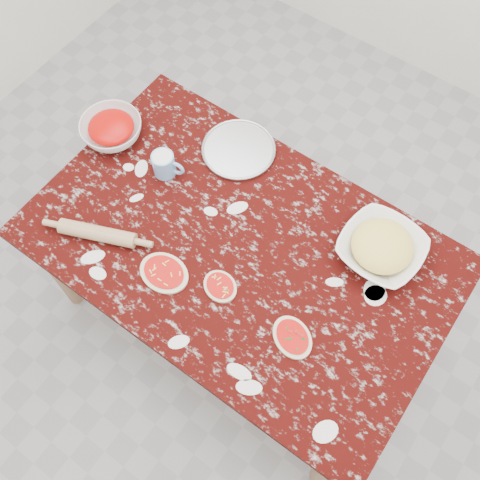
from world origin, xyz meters
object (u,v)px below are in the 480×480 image
at_px(flour_mug, 165,164).
at_px(rolling_pin, 97,233).
at_px(sauce_bowl, 112,130).
at_px(pizza_tray, 239,150).
at_px(cheese_bowl, 381,249).
at_px(worktable, 240,255).

height_order(flour_mug, rolling_pin, flour_mug).
distance_m(sauce_bowl, flour_mug, 0.30).
xyz_separation_m(pizza_tray, cheese_bowl, (0.71, -0.08, 0.03)).
relative_size(flour_mug, rolling_pin, 0.45).
height_order(cheese_bowl, flour_mug, flour_mug).
relative_size(sauce_bowl, flour_mug, 1.91).
height_order(pizza_tray, rolling_pin, rolling_pin).
distance_m(sauce_bowl, cheese_bowl, 1.20).
distance_m(pizza_tray, rolling_pin, 0.67).
xyz_separation_m(cheese_bowl, rolling_pin, (-0.91, -0.56, -0.01)).
xyz_separation_m(sauce_bowl, flour_mug, (0.30, -0.01, 0.01)).
bearing_deg(flour_mug, rolling_pin, -93.09).
distance_m(cheese_bowl, rolling_pin, 1.07).
bearing_deg(sauce_bowl, cheese_bowl, 8.10).
bearing_deg(rolling_pin, sauce_bowl, 124.99).
bearing_deg(cheese_bowl, rolling_pin, -148.11).
relative_size(cheese_bowl, rolling_pin, 1.03).
relative_size(sauce_bowl, rolling_pin, 0.86).
height_order(worktable, pizza_tray, pizza_tray).
bearing_deg(cheese_bowl, worktable, -147.70).
bearing_deg(flour_mug, pizza_tray, 55.36).
height_order(worktable, rolling_pin, rolling_pin).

